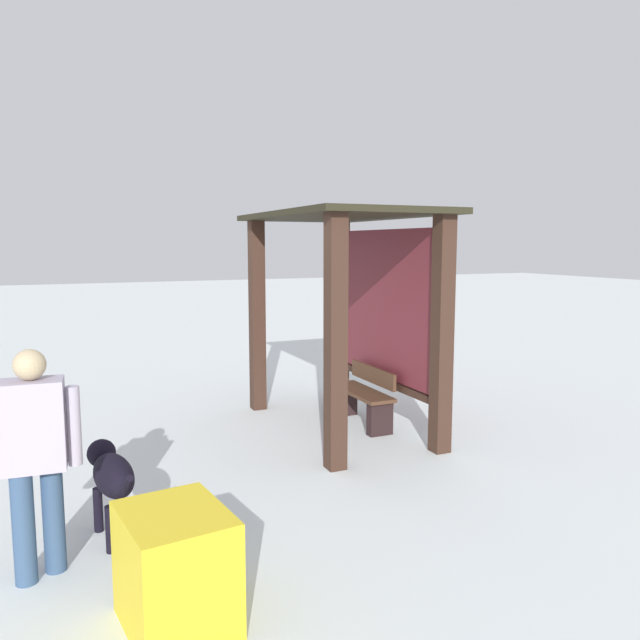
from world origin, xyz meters
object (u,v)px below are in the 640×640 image
bus_shelter (355,284)px  grit_bin (176,569)px  bench_left_inside (363,398)px  person_walking (34,448)px  dog (112,476)px

bus_shelter → grit_bin: (3.11, -2.74, -1.38)m
bus_shelter → bench_left_inside: bus_shelter is taller
person_walking → dog: (-0.41, 0.50, -0.41)m
person_walking → dog: bearing=129.5°
dog → grit_bin: 1.33m
grit_bin → person_walking: bearing=-141.1°
bench_left_inside → person_walking: size_ratio=0.72×
bench_left_inside → dog: bearing=-59.9°
dog → grit_bin: (1.31, 0.22, -0.13)m
bus_shelter → grit_bin: 4.37m
bus_shelter → person_walking: size_ratio=1.83×
bench_left_inside → person_walking: (2.21, -3.59, 0.56)m
bench_left_inside → dog: bench_left_inside is taller
person_walking → grit_bin: bearing=38.9°
bench_left_inside → person_walking: bearing=-58.4°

